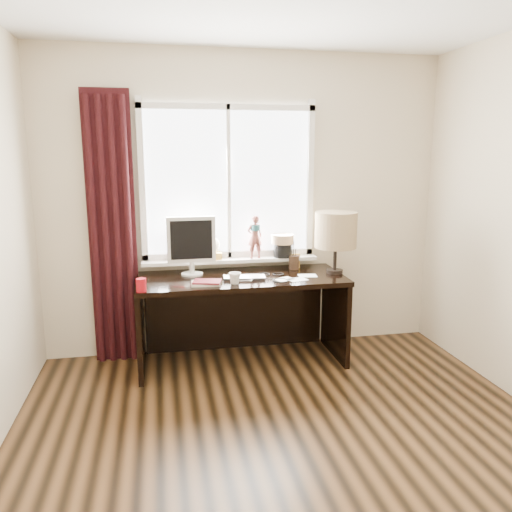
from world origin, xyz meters
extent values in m
cube|color=#54351B|center=(0.00, 0.00, 0.00)|extent=(3.50, 4.00, 0.00)
cube|color=beige|center=(0.00, 2.00, 1.30)|extent=(3.50, 0.00, 2.60)
imported|color=silver|center=(-0.09, 1.54, 0.76)|extent=(0.36, 0.25, 0.03)
imported|color=white|center=(-0.19, 1.41, 0.80)|extent=(0.13, 0.13, 0.10)
cylinder|color=maroon|center=(-0.89, 1.33, 0.80)|extent=(0.07, 0.07, 0.10)
cube|color=white|center=(-0.15, 1.99, 1.50)|extent=(1.40, 0.02, 1.30)
cube|color=silver|center=(-0.15, 1.96, 0.88)|extent=(1.50, 0.05, 0.05)
cube|color=silver|center=(-0.15, 1.96, 2.12)|extent=(1.50, 0.05, 0.05)
cube|color=silver|center=(-0.88, 1.96, 1.50)|extent=(0.05, 0.05, 1.40)
cube|color=silver|center=(0.57, 1.96, 1.50)|extent=(0.05, 0.05, 1.40)
cube|color=silver|center=(-0.15, 1.96, 1.50)|extent=(0.03, 0.05, 1.30)
cube|color=silver|center=(-0.15, 1.91, 0.83)|extent=(1.52, 0.18, 0.03)
cylinder|color=#3B0004|center=(-0.62, 1.91, 0.97)|extent=(0.13, 0.13, 0.24)
cube|color=gold|center=(-0.31, 1.90, 0.88)|extent=(0.15, 0.12, 0.06)
sphere|color=beige|center=(-0.31, 1.90, 0.97)|extent=(0.13, 0.13, 0.13)
sphere|color=beige|center=(-0.31, 1.90, 1.07)|extent=(0.07, 0.07, 0.07)
imported|color=brown|center=(0.07, 1.87, 1.04)|extent=(0.15, 0.11, 0.38)
cylinder|color=#1E4C51|center=(0.07, 1.86, 1.12)|extent=(0.09, 0.09, 0.05)
cylinder|color=black|center=(0.31, 1.88, 0.91)|extent=(0.16, 0.16, 0.12)
cylinder|color=#8C6B4C|center=(0.31, 1.88, 1.01)|extent=(0.20, 0.20, 0.08)
cube|color=black|center=(-1.13, 1.92, 1.12)|extent=(0.38, 0.05, 2.25)
cylinder|color=black|center=(-1.27, 1.89, 1.10)|extent=(0.06, 0.06, 2.20)
cylinder|color=black|center=(-1.18, 1.89, 1.10)|extent=(0.06, 0.06, 2.20)
cylinder|color=black|center=(-1.09, 1.89, 1.10)|extent=(0.06, 0.06, 2.20)
cylinder|color=black|center=(-1.00, 1.89, 1.10)|extent=(0.06, 0.06, 2.20)
cube|color=black|center=(-0.10, 1.63, 0.73)|extent=(1.70, 0.70, 0.04)
cube|color=black|center=(-0.93, 1.63, 0.35)|extent=(0.04, 0.64, 0.71)
cube|color=black|center=(0.73, 1.63, 0.35)|extent=(0.04, 0.64, 0.71)
cube|color=black|center=(-0.10, 1.97, 0.35)|extent=(1.60, 0.03, 0.71)
cylinder|color=beige|center=(-0.49, 1.77, 0.76)|extent=(0.18, 0.18, 0.01)
cylinder|color=beige|center=(-0.49, 1.77, 0.81)|extent=(0.04, 0.04, 0.10)
cube|color=beige|center=(-0.49, 1.77, 1.05)|extent=(0.40, 0.04, 0.38)
cube|color=black|center=(-0.49, 1.75, 1.05)|extent=(0.34, 0.01, 0.32)
cube|color=beige|center=(-0.41, 1.44, 0.76)|extent=(0.23, 0.18, 0.02)
cube|color=maroon|center=(-0.40, 1.43, 0.78)|extent=(0.24, 0.20, 0.01)
cylinder|color=black|center=(0.40, 1.81, 0.81)|extent=(0.09, 0.09, 0.12)
cylinder|color=black|center=(0.38, 1.82, 0.86)|extent=(0.01, 0.01, 0.22)
cylinder|color=black|center=(0.41, 1.81, 0.84)|extent=(0.01, 0.01, 0.19)
cylinder|color=black|center=(0.40, 1.83, 0.88)|extent=(0.01, 0.01, 0.25)
cylinder|color=black|center=(0.42, 1.83, 0.83)|extent=(0.01, 0.01, 0.17)
cube|color=gold|center=(0.41, 1.84, 0.81)|extent=(0.10, 0.02, 0.13)
cube|color=#996633|center=(0.41, 1.83, 0.81)|extent=(0.08, 0.01, 0.10)
cylinder|color=black|center=(0.70, 1.61, 0.77)|extent=(0.14, 0.14, 0.03)
cylinder|color=black|center=(0.70, 1.61, 0.89)|extent=(0.03, 0.03, 0.22)
cylinder|color=tan|center=(0.70, 1.61, 1.12)|extent=(0.35, 0.35, 0.30)
cube|color=white|center=(0.33, 1.44, 0.75)|extent=(0.17, 0.14, 0.00)
cube|color=white|center=(0.44, 1.55, 0.75)|extent=(0.16, 0.13, 0.00)
cube|color=white|center=(0.23, 1.47, 0.75)|extent=(0.18, 0.16, 0.00)
torus|color=black|center=(0.18, 1.43, 0.75)|extent=(0.15, 0.15, 0.01)
torus|color=black|center=(0.09, 1.66, 0.75)|extent=(0.15, 0.15, 0.01)
torus|color=black|center=(0.22, 1.64, 0.75)|extent=(0.14, 0.14, 0.01)
camera|label=1|loc=(-0.74, -2.31, 1.76)|focal=35.00mm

